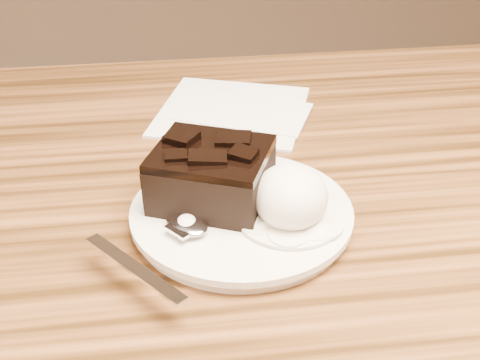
{
  "coord_description": "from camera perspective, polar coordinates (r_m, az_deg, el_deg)",
  "views": [
    {
      "loc": [
        -0.15,
        -0.47,
        1.09
      ],
      "look_at": [
        -0.09,
        0.0,
        0.79
      ],
      "focal_mm": 48.15,
      "sensor_mm": 36.0,
      "label": 1
    }
  ],
  "objects": [
    {
      "name": "plate",
      "position": [
        0.57,
        0.13,
        -3.23
      ],
      "size": [
        0.2,
        0.2,
        0.02
      ],
      "primitive_type": "cylinder",
      "color": "beige",
      "rests_on": "dining_table"
    },
    {
      "name": "melt_puddle",
      "position": [
        0.56,
        4.41,
        -3.29
      ],
      "size": [
        0.09,
        0.09,
        0.0
      ],
      "primitive_type": "cylinder",
      "color": "white",
      "rests_on": "plate"
    },
    {
      "name": "crumb_b",
      "position": [
        0.53,
        2.05,
        -5.24
      ],
      "size": [
        0.01,
        0.01,
        0.0
      ],
      "primitive_type": "cube",
      "rotation": [
        0.0,
        0.0,
        0.05
      ],
      "color": "black",
      "rests_on": "plate"
    },
    {
      "name": "crumb_a",
      "position": [
        0.54,
        -5.33,
        -4.85
      ],
      "size": [
        0.01,
        0.01,
        0.0
      ],
      "primitive_type": "cube",
      "rotation": [
        0.0,
        0.0,
        1.26
      ],
      "color": "black",
      "rests_on": "plate"
    },
    {
      "name": "ice_cream_scoop",
      "position": [
        0.55,
        4.51,
        -1.47
      ],
      "size": [
        0.06,
        0.07,
        0.05
      ],
      "primitive_type": "ellipsoid",
      "color": "white",
      "rests_on": "plate"
    },
    {
      "name": "brownie",
      "position": [
        0.57,
        -2.53,
        0.19
      ],
      "size": [
        0.12,
        0.12,
        0.05
      ],
      "primitive_type": "cube",
      "rotation": [
        0.0,
        0.0,
        -0.41
      ],
      "color": "black",
      "rests_on": "plate"
    },
    {
      "name": "spoon",
      "position": [
        0.54,
        -4.73,
        -4.06
      ],
      "size": [
        0.13,
        0.15,
        0.01
      ],
      "primitive_type": null,
      "rotation": [
        0.0,
        0.0,
        0.68
      ],
      "color": "silver",
      "rests_on": "plate"
    },
    {
      "name": "napkin",
      "position": [
        0.77,
        -0.73,
        6.23
      ],
      "size": [
        0.21,
        0.21,
        0.01
      ],
      "primitive_type": "cube",
      "rotation": [
        0.0,
        0.0,
        -0.34
      ],
      "color": "white",
      "rests_on": "dining_table"
    }
  ]
}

